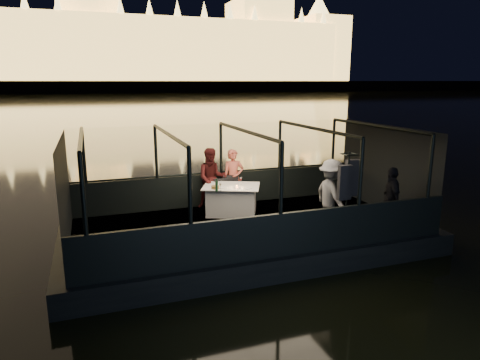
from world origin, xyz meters
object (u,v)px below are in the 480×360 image
object	(u,v)px
passenger_dark	(391,194)
person_woman_coral	(233,180)
chair_port_right	(233,193)
person_man_maroon	(212,181)
dining_table_central	(231,200)
passenger_stripe	(331,195)
coat_stand	(347,199)
chair_port_left	(223,194)
wine_bottle	(217,185)

from	to	relation	value
passenger_dark	person_woman_coral	bearing A→B (deg)	-116.96
chair_port_right	person_man_maroon	distance (m)	0.65
dining_table_central	passenger_dark	distance (m)	3.97
passenger_stripe	person_woman_coral	bearing A→B (deg)	30.51
dining_table_central	passenger_dark	size ratio (longest dim) A/B	0.96
coat_stand	chair_port_left	bearing A→B (deg)	123.09
coat_stand	person_woman_coral	world-z (taller)	coat_stand
chair_port_left	passenger_stripe	world-z (taller)	passenger_stripe
dining_table_central	wine_bottle	distance (m)	0.85
person_woman_coral	passenger_stripe	world-z (taller)	passenger_stripe
passenger_stripe	passenger_dark	world-z (taller)	passenger_stripe
wine_bottle	coat_stand	bearing A→B (deg)	-41.82
passenger_stripe	passenger_dark	bearing A→B (deg)	-106.73
chair_port_left	coat_stand	world-z (taller)	coat_stand
chair_port_left	coat_stand	size ratio (longest dim) A/B	0.42
chair_port_right	person_woman_coral	world-z (taller)	person_woman_coral
chair_port_left	person_man_maroon	xyz separation A→B (m)	(-0.22, 0.27, 0.30)
chair_port_left	person_man_maroon	bearing A→B (deg)	129.06
dining_table_central	chair_port_left	world-z (taller)	chair_port_left
person_woman_coral	passenger_dark	bearing A→B (deg)	-38.66
passenger_dark	chair_port_right	bearing A→B (deg)	-113.27
chair_port_left	chair_port_right	xyz separation A→B (m)	(0.30, 0.00, 0.00)
dining_table_central	person_woman_coral	size ratio (longest dim) A/B	0.90
chair_port_left	person_woman_coral	xyz separation A→B (m)	(0.40, 0.27, 0.30)
chair_port_right	coat_stand	bearing A→B (deg)	-49.32
dining_table_central	coat_stand	world-z (taller)	coat_stand
wine_bottle	chair_port_left	bearing A→B (deg)	64.41
coat_stand	person_man_maroon	xyz separation A→B (m)	(-2.16, 3.25, -0.15)
person_woman_coral	wine_bottle	world-z (taller)	person_woman_coral
dining_table_central	person_woman_coral	world-z (taller)	person_woman_coral
person_man_maroon	passenger_dark	xyz separation A→B (m)	(3.48, -3.09, 0.10)
passenger_stripe	wine_bottle	distance (m)	2.78
chair_port_left	person_man_maroon	world-z (taller)	person_man_maroon
chair_port_right	coat_stand	size ratio (longest dim) A/B	0.46
coat_stand	wine_bottle	xyz separation A→B (m)	(-2.36, 2.11, 0.02)
wine_bottle	passenger_stripe	bearing A→B (deg)	-33.10
chair_port_left	passenger_dark	xyz separation A→B (m)	(3.26, -2.82, 0.40)
chair_port_left	passenger_stripe	bearing A→B (deg)	-51.13
person_woman_coral	wine_bottle	xyz separation A→B (m)	(-0.82, -1.14, 0.17)
person_woman_coral	wine_bottle	size ratio (longest dim) A/B	4.95
person_woman_coral	person_man_maroon	xyz separation A→B (m)	(-0.62, 0.00, 0.00)
dining_table_central	wine_bottle	xyz separation A→B (m)	(-0.52, -0.42, 0.53)
chair_port_right	passenger_stripe	xyz separation A→B (m)	(1.62, -2.39, 0.40)
chair_port_right	passenger_stripe	world-z (taller)	passenger_stripe
coat_stand	wine_bottle	distance (m)	3.16
chair_port_right	person_man_maroon	xyz separation A→B (m)	(-0.51, 0.27, 0.30)
person_woman_coral	dining_table_central	bearing A→B (deg)	-104.02
chair_port_left	wine_bottle	distance (m)	1.07
person_man_maroon	passenger_dark	size ratio (longest dim) A/B	1.11
passenger_stripe	chair_port_right	bearing A→B (deg)	35.03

